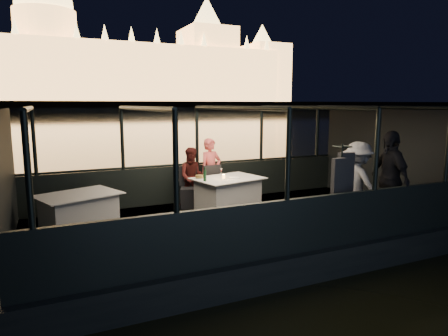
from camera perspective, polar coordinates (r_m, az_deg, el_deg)
name	(u,v)px	position (r m, az deg, el deg)	size (l,w,h in m)	color
river_water	(61,119)	(87.24, -22.22, 6.54)	(500.00, 500.00, 0.00)	black
boat_hull	(232,245)	(8.40, 1.14, -10.89)	(8.60, 4.40, 1.00)	black
boat_deck	(232,222)	(8.25, 1.15, -7.76)	(8.00, 4.00, 0.04)	black
gunwale_port	(197,183)	(9.93, -3.81, -2.09)	(8.00, 0.08, 0.90)	black
gunwale_starboard	(286,227)	(6.45, 8.92, -8.37)	(8.00, 0.08, 0.90)	black
cabin_glass_port	(197,136)	(9.77, -3.88, 4.54)	(8.00, 0.02, 1.40)	#99B2B2
cabin_glass_starboard	(288,155)	(6.20, 9.18, 1.82)	(8.00, 0.02, 1.40)	#99B2B2
cabin_roof_glass	(232,108)	(7.90, 1.21, 8.57)	(8.00, 4.00, 0.02)	#99B2B2
end_wall_fore	(6,182)	(7.26, -28.68, -1.73)	(0.02, 4.00, 2.30)	black
end_wall_aft	(382,156)	(10.35, 21.61, 1.67)	(0.02, 4.00, 2.30)	black
canopy_ribs	(232,166)	(7.99, 1.18, 0.29)	(8.00, 4.00, 2.30)	black
embankment	(50,108)	(217.16, -23.65, 7.85)	(400.00, 140.00, 6.00)	#423D33
parliament_building	(46,39)	(184.02, -24.05, 16.50)	(220.00, 32.00, 60.00)	#F2D18C
dining_table_central	(228,195)	(8.88, 0.56, -3.83)	(1.45, 1.05, 0.77)	silver
dining_table_aft	(79,213)	(7.91, -19.97, -6.01)	(1.40, 1.01, 0.74)	silver
chair_port_left	(190,188)	(9.27, -4.85, -2.90)	(0.43, 0.43, 0.93)	black
chair_port_right	(216,188)	(9.23, -1.19, -2.93)	(0.45, 0.45, 0.95)	black
coat_stand	(340,188)	(7.35, 16.29, -2.83)	(0.47, 0.38, 1.69)	black
person_woman_coral	(211,173)	(9.56, -1.90, -0.68)	(0.57, 0.38, 1.57)	#E05551
person_man_maroon	(193,175)	(9.32, -4.48, -0.96)	(0.67, 0.52, 1.39)	#3B1210
passenger_stripe	(358,182)	(8.37, 18.55, -1.86)	(1.07, 0.60, 1.65)	white
passenger_dark	(389,183)	(8.41, 22.47, -2.03)	(1.11, 0.47, 1.88)	black
wine_bottle	(205,174)	(8.42, -2.75, -0.88)	(0.06, 0.06, 0.30)	#14381D
bread_basket	(200,177)	(8.73, -3.50, -1.26)	(0.18, 0.18, 0.07)	brown
amber_candle	(224,177)	(8.73, -0.05, -1.24)	(0.06, 0.06, 0.09)	#FFA93F
plate_near	(234,178)	(8.79, 1.44, -1.39)	(0.26, 0.26, 0.02)	white
plate_far	(200,178)	(8.77, -3.46, -1.42)	(0.26, 0.26, 0.02)	silver
wine_glass_white	(204,176)	(8.47, -2.86, -1.20)	(0.06, 0.06, 0.17)	white
wine_glass_red	(221,172)	(8.98, -0.39, -0.60)	(0.06, 0.06, 0.18)	white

